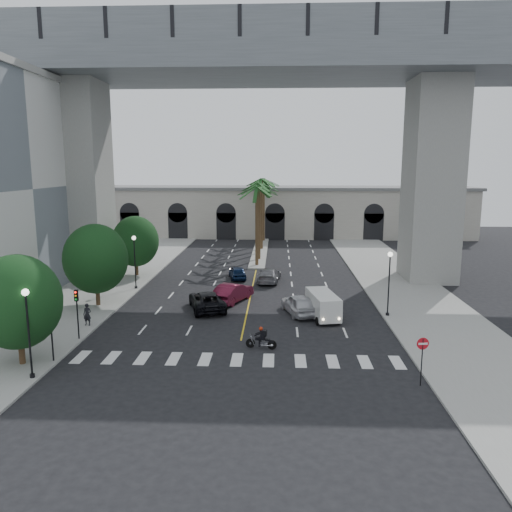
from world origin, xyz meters
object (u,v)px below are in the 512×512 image
Objects in this scene: cargo_van at (323,304)px; pedestrian_a at (87,315)px; car_a at (299,304)px; car_c at (207,301)px; do_not_enter_sign at (422,351)px; pedestrian_b at (4,318)px; lamp_post_left_near at (28,326)px; motorcycle_rider at (262,339)px; car_b at (233,292)px; traffic_signal_far at (77,306)px; traffic_signal_near at (51,324)px; car_e at (238,273)px; lamp_post_right at (389,278)px; lamp_post_left_far at (135,258)px; car_d at (269,275)px.

cargo_van is 18.21m from pedestrian_a.
car_c is (-7.73, 0.89, -0.04)m from car_a.
pedestrian_b is at bearing 156.10° from do_not_enter_sign.
lamp_post_left_near is 0.95× the size of car_c.
car_b is at bearing 115.22° from motorcycle_rider.
lamp_post_left_near is at bearing -56.56° from pedestrian_b.
traffic_signal_far reaches higher than car_b.
traffic_signal_near is 0.91× the size of car_e.
car_c is 9.81m from cargo_van.
car_a is at bearing 106.76° from do_not_enter_sign.
car_a is at bearing 24.40° from traffic_signal_far.
car_e is at bearing 64.32° from traffic_signal_far.
pedestrian_a reaches higher than car_b.
car_a is (-7.10, 0.58, -2.39)m from lamp_post_right.
pedestrian_a is 0.60× the size of do_not_enter_sign.
pedestrian_a is 0.93× the size of pedestrian_b.
car_e is 15.91m from cargo_van.
car_e is at bearing -80.69° from car_a.
pedestrian_a is at bearing -91.93° from lamp_post_left_far.
lamp_post_left_far is 1.10× the size of car_a.
car_d is (0.12, 19.39, 0.06)m from motorcycle_rider.
lamp_post_left_far is 3.19× the size of pedestrian_a.
pedestrian_a is at bearing 9.17° from pedestrian_b.
car_b is at bearing 56.09° from traffic_signal_near.
car_c is 2.03× the size of do_not_enter_sign.
car_c is 11.90m from car_e.
car_a reaches higher than car_d.
car_a is (15.70, -7.42, -2.39)m from lamp_post_left_far.
motorcycle_rider is at bearing -142.90° from lamp_post_right.
car_a is (15.60, 7.08, -1.68)m from traffic_signal_far.
do_not_enter_sign reaches higher than cargo_van.
lamp_post_right is (22.80, 13.00, 0.00)m from lamp_post_left_near.
car_d is at bearing 16.72° from lamp_post_left_far.
traffic_signal_near is 17.65m from car_b.
pedestrian_b is at bearing -2.36° from car_a.
car_a is 16.62m from pedestrian_a.
traffic_signal_near reaches higher than pedestrian_b.
pedestrian_b is at bearing 46.97° from car_d.
motorcycle_rider is 0.75× the size of do_not_enter_sign.
lamp_post_left_near is 19.88m from car_b.
do_not_enter_sign is at bearing 98.53° from car_a.
traffic_signal_far is 0.64× the size of car_c.
lamp_post_left_far is 14.52m from traffic_signal_far.
lamp_post_left_far reaches higher than cargo_van.
car_a is 0.95× the size of car_b.
lamp_post_left_far is 19.63m from cargo_van.
pedestrian_b is at bearing 127.00° from lamp_post_left_near.
pedestrian_b is (-15.73, -18.13, 0.37)m from car_e.
lamp_post_left_near is 21.00m from lamp_post_left_far.
traffic_signal_far is 0.75× the size of car_a.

